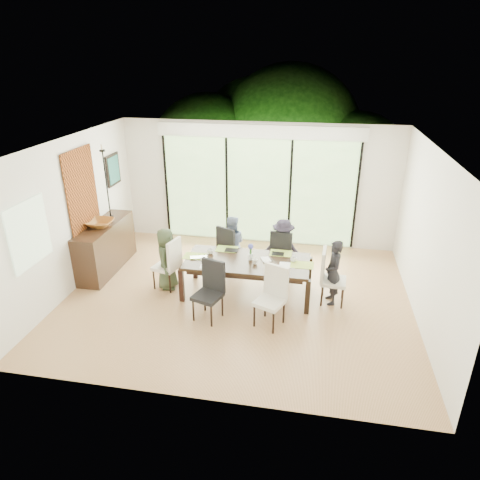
% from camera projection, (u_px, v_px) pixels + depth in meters
% --- Properties ---
extents(floor, '(6.00, 5.00, 0.01)m').
position_uv_depth(floor, '(237.00, 297.00, 7.64)').
color(floor, '#93603B').
rests_on(floor, ground).
extents(ceiling, '(6.00, 5.00, 0.01)m').
position_uv_depth(ceiling, '(237.00, 145.00, 6.54)').
color(ceiling, white).
rests_on(ceiling, wall_back).
extents(wall_back, '(6.00, 0.02, 2.70)m').
position_uv_depth(wall_back, '(258.00, 185.00, 9.35)').
color(wall_back, silver).
rests_on(wall_back, floor).
extents(wall_front, '(6.00, 0.02, 2.70)m').
position_uv_depth(wall_front, '(196.00, 308.00, 4.83)').
color(wall_front, silver).
rests_on(wall_front, floor).
extents(wall_left, '(0.02, 5.00, 2.70)m').
position_uv_depth(wall_left, '(71.00, 215.00, 7.58)').
color(wall_left, white).
rests_on(wall_left, floor).
extents(wall_right, '(0.02, 5.00, 2.70)m').
position_uv_depth(wall_right, '(429.00, 240.00, 6.60)').
color(wall_right, white).
rests_on(wall_right, floor).
extents(glass_doors, '(4.20, 0.02, 2.30)m').
position_uv_depth(glass_doors, '(258.00, 192.00, 9.37)').
color(glass_doors, '#598C3F').
rests_on(glass_doors, wall_back).
extents(blinds_header, '(4.40, 0.06, 0.28)m').
position_uv_depth(blinds_header, '(259.00, 132.00, 8.84)').
color(blinds_header, white).
rests_on(blinds_header, wall_back).
extents(mullion_a, '(0.05, 0.04, 2.30)m').
position_uv_depth(mullion_a, '(167.00, 187.00, 9.71)').
color(mullion_a, black).
rests_on(mullion_a, wall_back).
extents(mullion_b, '(0.05, 0.04, 2.30)m').
position_uv_depth(mullion_b, '(227.00, 190.00, 9.48)').
color(mullion_b, black).
rests_on(mullion_b, wall_back).
extents(mullion_c, '(0.05, 0.04, 2.30)m').
position_uv_depth(mullion_c, '(290.00, 194.00, 9.25)').
color(mullion_c, black).
rests_on(mullion_c, wall_back).
extents(mullion_d, '(0.05, 0.04, 2.30)m').
position_uv_depth(mullion_d, '(356.00, 197.00, 9.02)').
color(mullion_d, black).
rests_on(mullion_d, wall_back).
extents(side_window, '(0.02, 0.90, 1.00)m').
position_uv_depth(side_window, '(29.00, 234.00, 6.44)').
color(side_window, '#8CAD7F').
rests_on(side_window, wall_left).
extents(deck, '(6.00, 1.80, 0.10)m').
position_uv_depth(deck, '(262.00, 229.00, 10.72)').
color(deck, '#533223').
rests_on(deck, ground).
extents(rail_top, '(6.00, 0.08, 0.06)m').
position_uv_depth(rail_top, '(267.00, 196.00, 11.19)').
color(rail_top, brown).
rests_on(rail_top, deck).
extents(foliage_left, '(3.20, 3.20, 3.20)m').
position_uv_depth(foliage_left, '(209.00, 152.00, 12.03)').
color(foliage_left, '#14380F').
rests_on(foliage_left, ground).
extents(foliage_mid, '(4.00, 4.00, 4.00)m').
position_uv_depth(foliage_mid, '(289.00, 137.00, 12.07)').
color(foliage_mid, '#14380F').
rests_on(foliage_mid, ground).
extents(foliage_right, '(2.80, 2.80, 2.80)m').
position_uv_depth(foliage_right, '(354.00, 166.00, 11.27)').
color(foliage_right, '#14380F').
rests_on(foliage_right, ground).
extents(foliage_far, '(3.60, 3.60, 3.60)m').
position_uv_depth(foliage_far, '(258.00, 138.00, 12.93)').
color(foliage_far, '#14380F').
rests_on(foliage_far, ground).
extents(table_top, '(2.16, 0.99, 0.05)m').
position_uv_depth(table_top, '(247.00, 262.00, 7.46)').
color(table_top, black).
rests_on(table_top, floor).
extents(table_apron, '(1.98, 0.81, 0.09)m').
position_uv_depth(table_apron, '(247.00, 266.00, 7.49)').
color(table_apron, black).
rests_on(table_apron, floor).
extents(table_leg_fl, '(0.08, 0.08, 0.62)m').
position_uv_depth(table_leg_fl, '(182.00, 285.00, 7.39)').
color(table_leg_fl, black).
rests_on(table_leg_fl, floor).
extents(table_leg_fr, '(0.08, 0.08, 0.62)m').
position_uv_depth(table_leg_fr, '(307.00, 297.00, 7.03)').
color(table_leg_fr, black).
rests_on(table_leg_fr, floor).
extents(table_leg_bl, '(0.08, 0.08, 0.62)m').
position_uv_depth(table_leg_bl, '(195.00, 263.00, 8.16)').
color(table_leg_bl, black).
rests_on(table_leg_bl, floor).
extents(table_leg_br, '(0.08, 0.08, 0.62)m').
position_uv_depth(table_leg_br, '(309.00, 273.00, 7.81)').
color(table_leg_br, black).
rests_on(table_leg_br, floor).
extents(chair_left_end, '(0.50, 0.50, 0.99)m').
position_uv_depth(chair_left_end, '(166.00, 263.00, 7.77)').
color(chair_left_end, white).
rests_on(chair_left_end, floor).
extents(chair_right_end, '(0.44, 0.44, 0.99)m').
position_uv_depth(chair_right_end, '(334.00, 277.00, 7.28)').
color(chair_right_end, beige).
rests_on(chair_right_end, floor).
extents(chair_far_left, '(0.55, 0.55, 0.99)m').
position_uv_depth(chair_far_left, '(232.00, 248.00, 8.36)').
color(chair_far_left, black).
rests_on(chair_far_left, floor).
extents(chair_far_right, '(0.47, 0.47, 0.99)m').
position_uv_depth(chair_far_right, '(283.00, 252.00, 8.20)').
color(chair_far_right, black).
rests_on(chair_far_right, floor).
extents(chair_near_left, '(0.52, 0.52, 0.99)m').
position_uv_depth(chair_near_left, '(207.00, 292.00, 6.82)').
color(chair_near_left, black).
rests_on(chair_near_left, floor).
extents(chair_near_right, '(0.54, 0.54, 0.99)m').
position_uv_depth(chair_near_right, '(270.00, 298.00, 6.66)').
color(chair_near_right, silver).
rests_on(chair_near_right, floor).
extents(person_left_end, '(0.37, 0.56, 1.16)m').
position_uv_depth(person_left_end, '(167.00, 259.00, 7.73)').
color(person_left_end, '#37442D').
rests_on(person_left_end, floor).
extents(person_right_end, '(0.45, 0.60, 1.16)m').
position_uv_depth(person_right_end, '(333.00, 272.00, 7.25)').
color(person_right_end, black).
rests_on(person_right_end, floor).
extents(person_far_left, '(0.59, 0.42, 1.16)m').
position_uv_depth(person_far_left, '(231.00, 244.00, 8.31)').
color(person_far_left, '#7789AC').
rests_on(person_far_left, floor).
extents(person_far_right, '(0.58, 0.42, 1.16)m').
position_uv_depth(person_far_right, '(283.00, 248.00, 8.15)').
color(person_far_right, black).
rests_on(person_far_right, floor).
extents(placemat_left, '(0.40, 0.29, 0.01)m').
position_uv_depth(placemat_left, '(195.00, 256.00, 7.61)').
color(placemat_left, '#8DAA3C').
rests_on(placemat_left, table_top).
extents(placemat_right, '(0.40, 0.29, 0.01)m').
position_uv_depth(placemat_right, '(302.00, 265.00, 7.29)').
color(placemat_right, '#98AF3E').
rests_on(placemat_right, table_top).
extents(placemat_far_l, '(0.40, 0.29, 0.01)m').
position_uv_depth(placemat_far_l, '(227.00, 249.00, 7.88)').
color(placemat_far_l, '#95BD43').
rests_on(placemat_far_l, table_top).
extents(placemat_far_r, '(0.40, 0.29, 0.01)m').
position_uv_depth(placemat_far_r, '(281.00, 253.00, 7.72)').
color(placemat_far_r, '#9AB641').
rests_on(placemat_far_r, table_top).
extents(placemat_paper, '(0.40, 0.29, 0.01)m').
position_uv_depth(placemat_paper, '(213.00, 266.00, 7.27)').
color(placemat_paper, white).
rests_on(placemat_paper, table_top).
extents(tablet_far_l, '(0.23, 0.16, 0.01)m').
position_uv_depth(tablet_far_l, '(232.00, 250.00, 7.82)').
color(tablet_far_l, black).
rests_on(tablet_far_l, table_top).
extents(tablet_far_r, '(0.22, 0.15, 0.01)m').
position_uv_depth(tablet_far_r, '(278.00, 254.00, 7.68)').
color(tablet_far_r, black).
rests_on(tablet_far_r, table_top).
extents(papers, '(0.27, 0.20, 0.00)m').
position_uv_depth(papers, '(287.00, 265.00, 7.29)').
color(papers, white).
rests_on(papers, table_top).
extents(platter_base, '(0.23, 0.23, 0.02)m').
position_uv_depth(platter_base, '(213.00, 265.00, 7.27)').
color(platter_base, white).
rests_on(platter_base, table_top).
extents(platter_snacks, '(0.18, 0.18, 0.01)m').
position_uv_depth(platter_snacks, '(212.00, 264.00, 7.26)').
color(platter_snacks, orange).
rests_on(platter_snacks, table_top).
extents(vase, '(0.07, 0.07, 0.11)m').
position_uv_depth(vase, '(251.00, 257.00, 7.47)').
color(vase, silver).
rests_on(vase, table_top).
extents(hyacinth_stems, '(0.04, 0.04, 0.14)m').
position_uv_depth(hyacinth_stems, '(251.00, 251.00, 7.42)').
color(hyacinth_stems, '#337226').
rests_on(hyacinth_stems, table_top).
extents(hyacinth_blooms, '(0.10, 0.10, 0.10)m').
position_uv_depth(hyacinth_blooms, '(251.00, 246.00, 7.39)').
color(hyacinth_blooms, '#4B51BD').
rests_on(hyacinth_blooms, table_top).
extents(laptop, '(0.34, 0.27, 0.02)m').
position_uv_depth(laptop, '(199.00, 259.00, 7.50)').
color(laptop, silver).
rests_on(laptop, table_top).
extents(cup_a, '(0.13, 0.13, 0.09)m').
position_uv_depth(cup_a, '(210.00, 252.00, 7.68)').
color(cup_a, white).
rests_on(cup_a, table_top).
extents(cup_b, '(0.11, 0.11, 0.08)m').
position_uv_depth(cup_b, '(255.00, 262.00, 7.32)').
color(cup_b, white).
rests_on(cup_b, table_top).
extents(cup_c, '(0.14, 0.14, 0.09)m').
position_uv_depth(cup_c, '(294.00, 259.00, 7.39)').
color(cup_c, white).
rests_on(cup_c, table_top).
extents(book, '(0.22, 0.24, 0.02)m').
position_uv_depth(book, '(262.00, 260.00, 7.45)').
color(book, white).
rests_on(book, table_top).
extents(sideboard, '(0.48, 1.70, 0.96)m').
position_uv_depth(sideboard, '(106.00, 247.00, 8.44)').
color(sideboard, black).
rests_on(sideboard, floor).
extents(bowl, '(0.51, 0.51, 0.12)m').
position_uv_depth(bowl, '(100.00, 223.00, 8.13)').
color(bowl, brown).
rests_on(bowl, sideboard).
extents(candlestick_base, '(0.11, 0.11, 0.04)m').
position_uv_depth(candlestick_base, '(111.00, 217.00, 8.55)').
color(candlestick_base, black).
rests_on(candlestick_base, sideboard).
extents(candlestick_shaft, '(0.03, 0.03, 1.33)m').
position_uv_depth(candlestick_shaft, '(107.00, 185.00, 8.28)').
color(candlestick_shaft, black).
rests_on(candlestick_shaft, sideboard).
extents(candlestick_pan, '(0.11, 0.11, 0.03)m').
position_uv_depth(candlestick_pan, '(102.00, 151.00, 8.01)').
color(candlestick_pan, black).
rests_on(candlestick_pan, sideboard).
extents(candle, '(0.04, 0.04, 0.11)m').
position_uv_depth(candle, '(102.00, 147.00, 7.99)').
color(candle, silver).
rests_on(candle, sideboard).
extents(tapestry, '(0.02, 1.00, 1.50)m').
position_uv_depth(tapestry, '(82.00, 190.00, 7.80)').
color(tapestry, '#9B4316').
rests_on(tapestry, wall_left).
extents(art_frame, '(0.03, 0.55, 0.65)m').
position_uv_depth(art_frame, '(113.00, 170.00, 8.95)').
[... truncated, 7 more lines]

